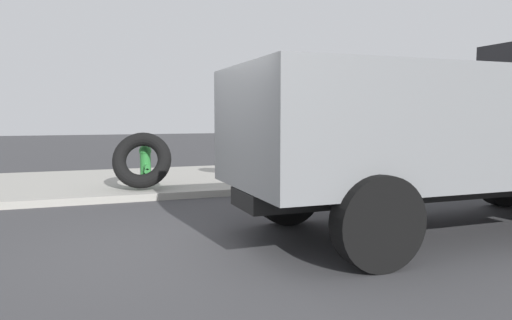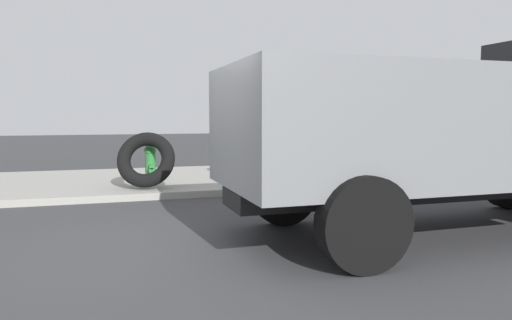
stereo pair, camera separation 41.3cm
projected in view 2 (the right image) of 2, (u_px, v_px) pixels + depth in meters
ground_plane at (172, 254)px, 6.09m from camera, size 80.00×80.00×0.00m
sidewalk_curb at (139, 181)px, 12.26m from camera, size 36.00×5.00×0.15m
fire_hydrant at (150, 164)px, 10.99m from camera, size 0.28×0.62×0.94m
loose_tire at (146, 160)px, 10.49m from camera, size 1.45×1.14×1.28m
stop_sign at (269, 117)px, 11.01m from camera, size 0.76×0.08×2.24m
dump_truck_gray at (469, 125)px, 7.17m from camera, size 7.02×2.85×3.00m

